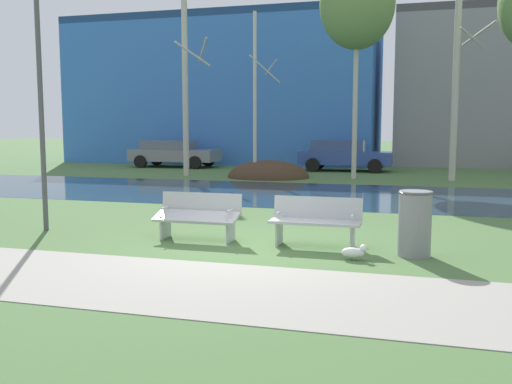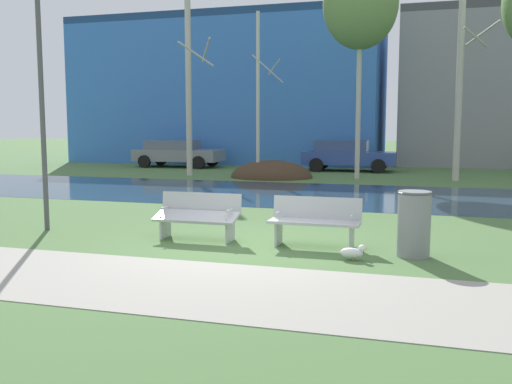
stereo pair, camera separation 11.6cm
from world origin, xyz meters
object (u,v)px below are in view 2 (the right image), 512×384
Objects in this scene: seagull at (353,252)px; parked_van_nearest_grey at (177,153)px; bench_left at (198,215)px; parked_sedan_second_blue at (347,155)px; trash_bin at (414,223)px; streetlamp at (39,29)px; bench_right at (315,220)px.

parked_van_nearest_grey is at bearing 121.92° from seagull.
parked_sedan_second_blue reaches higher than bench_left.
bench_left is at bearing 175.58° from trash_bin.
trash_bin is 8.07m from streetlamp.
parked_sedan_second_blue reaches higher than bench_right.
parked_van_nearest_grey is at bearing 115.55° from bench_left.
seagull is at bearing -82.17° from parked_sedan_second_blue.
bench_right is 0.26× the size of streetlamp.
bench_left is 3.58× the size of seagull.
streetlamp reaches higher than parked_van_nearest_grey.
seagull is (-0.91, -0.55, -0.43)m from trash_bin.
parked_van_nearest_grey is 8.74m from parked_sedan_second_blue.
streetlamp reaches higher than bench_right.
trash_bin is at bearing -4.42° from bench_left.
streetlamp is 18.05m from parked_van_nearest_grey.
trash_bin reaches higher than seagull.
streetlamp is at bearing 177.39° from trash_bin.
trash_bin is 0.25× the size of parked_sedan_second_blue.
parked_van_nearest_grey reaches higher than bench_right.
bench_left is at bearing -91.89° from parked_sedan_second_blue.
bench_right is 0.37× the size of parked_sedan_second_blue.
bench_right is 20.03m from parked_van_nearest_grey.
bench_right is 3.58× the size of seagull.
streetlamp is (-6.36, 0.88, 3.90)m from seagull.
parked_sedan_second_blue is (8.74, -0.14, 0.03)m from parked_van_nearest_grey.
parked_sedan_second_blue reaches higher than parked_van_nearest_grey.
trash_bin is 1.15m from seagull.
parked_van_nearest_grey reaches higher than bench_left.
seagull is at bearing -7.91° from streetlamp.
trash_bin reaches higher than bench_right.
streetlamp is (-7.28, 0.33, 3.47)m from trash_bin.
seagull is at bearing -58.08° from parked_van_nearest_grey.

